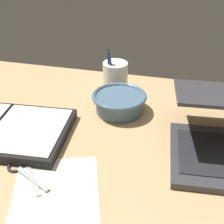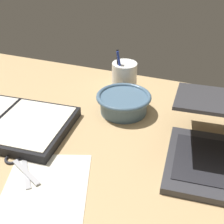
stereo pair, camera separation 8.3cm
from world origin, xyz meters
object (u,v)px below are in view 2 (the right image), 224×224
object	(u,v)px
scissors	(20,161)
planner	(1,122)
bowl	(124,102)
pen_cup	(124,76)

from	to	relation	value
scissors	planner	bearing A→B (deg)	179.24
planner	bowl	bearing A→B (deg)	28.69
pen_cup	planner	distance (cm)	42.71
pen_cup	scissors	size ratio (longest dim) A/B	1.12
bowl	planner	distance (cm)	36.23
bowl	pen_cup	size ratio (longest dim) A/B	1.15
bowl	scissors	world-z (taller)	bowl
pen_cup	planner	xyz separation A→B (cm)	(-25.70, -33.94, -3.45)
bowl	scissors	size ratio (longest dim) A/B	1.28
bowl	scissors	xyz separation A→B (cm)	(-16.28, -31.28, -2.98)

